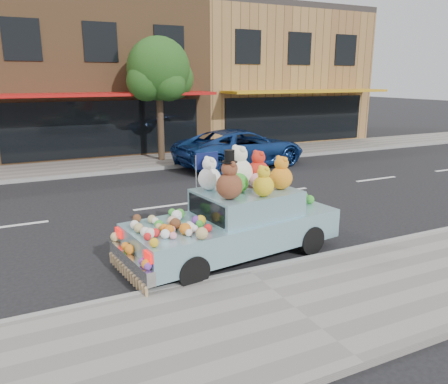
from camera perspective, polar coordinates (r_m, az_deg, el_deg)
ground at (r=12.58m, az=-7.78°, el=-1.88°), size 120.00×120.00×0.00m
near_sidewalk at (r=7.10m, az=9.24°, el=-15.04°), size 60.00×3.00×0.12m
far_sidewalk at (r=18.70m, az=-13.97°, el=3.48°), size 60.00×3.00×0.12m
near_kerb at (r=8.23m, az=3.22°, el=-10.47°), size 60.00×0.12×0.13m
far_kerb at (r=17.26m, az=-12.94°, el=2.65°), size 60.00×0.12×0.13m
storefront_mid at (r=23.76m, az=-17.36°, el=14.27°), size 10.00×9.80×7.30m
storefront_right at (r=27.14m, az=4.71°, el=14.84°), size 10.00×9.80×7.30m
street_tree at (r=18.92m, az=-8.49°, el=14.96°), size 3.00×2.70×5.22m
car_blue at (r=17.96m, az=2.23°, el=5.76°), size 5.86×3.35×1.54m
art_car at (r=8.86m, az=1.47°, el=-3.39°), size 4.67×2.31×2.28m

